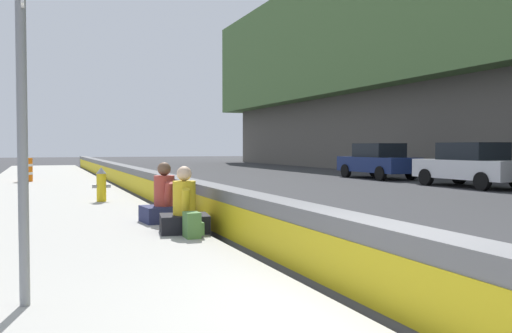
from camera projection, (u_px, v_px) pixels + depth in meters
ground_plane at (416, 329)px, 4.63m from camera, size 160.00×160.00×0.00m
jersey_barrier at (416, 280)px, 4.61m from camera, size 76.00×0.45×0.85m
route_sign_post at (22, 72)px, 4.77m from camera, size 0.44×0.09×3.60m
fire_hydrant at (101, 184)px, 14.01m from camera, size 0.26×0.46×0.88m
seated_person_foreground at (184, 212)px, 8.97m from camera, size 0.78×0.88×1.09m
seated_person_middle at (164, 203)px, 10.24m from camera, size 0.77×0.87×1.12m
backpack at (193, 225)px, 8.44m from camera, size 0.32×0.28×0.40m
construction_barrel at (26, 170)px, 22.00m from camera, size 0.54×0.54×0.95m
parked_car_third at (471, 165)px, 20.78m from camera, size 4.56×2.07×1.71m
parked_car_fourth at (378, 161)px, 26.38m from camera, size 4.55×2.05×1.71m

